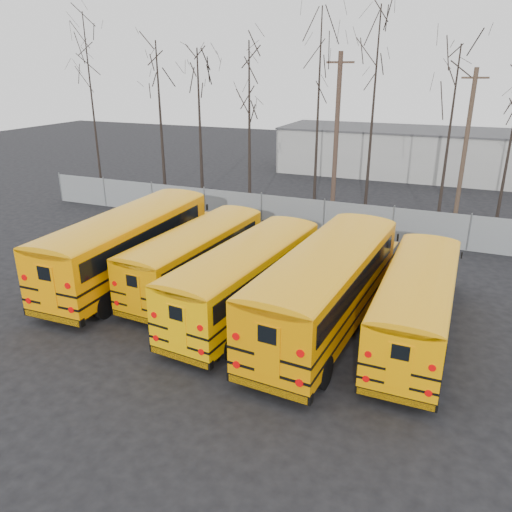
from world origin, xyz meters
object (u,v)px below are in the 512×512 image
at_px(bus_a, 131,239).
at_px(utility_pole_left, 337,130).
at_px(bus_e, 418,298).
at_px(utility_pole_right, 466,142).
at_px(bus_d, 329,280).
at_px(bus_c, 249,272).
at_px(bus_b, 198,251).

xyz_separation_m(bus_a, utility_pole_left, (5.21, 16.72, 3.35)).
bearing_deg(bus_e, utility_pole_right, 88.12).
distance_m(bus_d, bus_e, 3.20).
relative_size(bus_a, bus_c, 1.11).
distance_m(bus_a, utility_pole_left, 17.83).
height_order(bus_a, utility_pole_right, utility_pole_right).
relative_size(bus_d, bus_e, 1.18).
xyz_separation_m(bus_b, bus_e, (9.53, -1.21, 0.01)).
bearing_deg(bus_b, bus_a, -167.19).
xyz_separation_m(bus_b, utility_pole_left, (2.00, 16.22, 3.64)).
distance_m(bus_a, bus_d, 9.62).
distance_m(bus_e, utility_pole_left, 19.33).
height_order(bus_c, bus_d, bus_d).
distance_m(bus_c, bus_d, 3.25).
relative_size(bus_b, utility_pole_right, 1.09).
bearing_deg(bus_c, utility_pole_right, 74.81).
xyz_separation_m(bus_c, bus_e, (6.41, 0.33, -0.07)).
bearing_deg(bus_e, utility_pole_left, 113.91).
relative_size(utility_pole_left, utility_pole_right, 1.10).
xyz_separation_m(bus_d, utility_pole_right, (3.96, 18.76, 2.85)).
bearing_deg(utility_pole_right, bus_c, -127.15).
bearing_deg(bus_a, utility_pole_left, 72.06).
bearing_deg(bus_a, bus_c, -9.98).
distance_m(bus_b, bus_d, 6.54).
xyz_separation_m(bus_b, bus_d, (6.35, -1.52, 0.29)).
relative_size(bus_c, bus_e, 1.06).
bearing_deg(bus_b, bus_d, -9.51).
xyz_separation_m(utility_pole_left, utility_pole_right, (8.31, 1.02, -0.50)).
bearing_deg(bus_c, bus_b, 159.45).
xyz_separation_m(bus_d, bus_e, (3.17, 0.31, -0.28)).
relative_size(bus_b, bus_d, 0.85).
bearing_deg(bus_d, utility_pole_left, 108.20).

